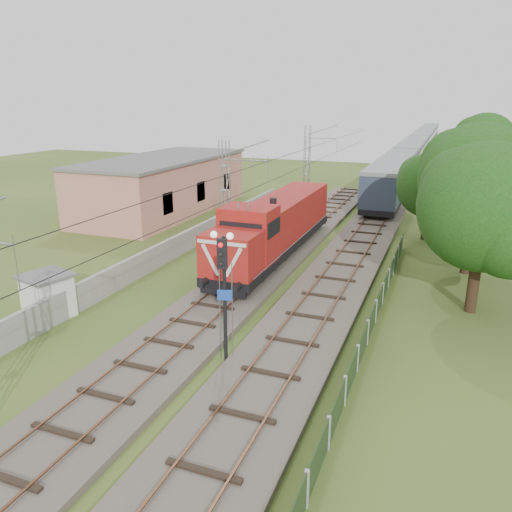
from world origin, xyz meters
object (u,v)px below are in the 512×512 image
at_px(locomotive, 275,226).
at_px(coach_rake, 418,146).
at_px(signal_post, 223,278).
at_px(relay_hut, 48,296).

bearing_deg(locomotive, coach_rake, 85.36).
distance_m(signal_post, relay_hut, 10.53).
relative_size(locomotive, coach_rake, 0.18).
bearing_deg(locomotive, signal_post, -79.11).
height_order(locomotive, relay_hut, locomotive).
relative_size(signal_post, relay_hut, 2.04).
bearing_deg(coach_rake, signal_post, -91.70).
bearing_deg(relay_hut, locomotive, 60.93).
height_order(locomotive, coach_rake, locomotive).
distance_m(locomotive, signal_post, 14.65).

